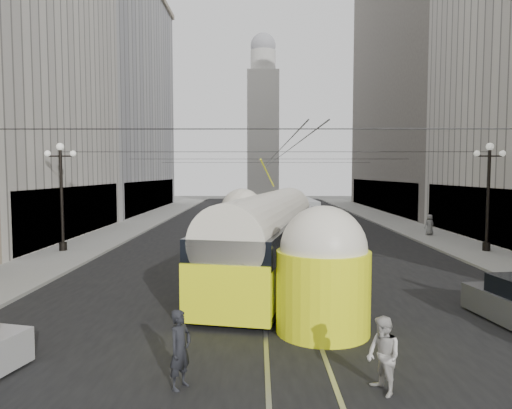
{
  "coord_description": "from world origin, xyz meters",
  "views": [
    {
      "loc": [
        -0.98,
        -8.87,
        4.78
      ],
      "look_at": [
        -1.08,
        15.34,
        3.08
      ],
      "focal_mm": 32.0,
      "sensor_mm": 36.0,
      "label": 1
    }
  ],
  "objects_px": {
    "streetcar": "(268,236)",
    "city_bus": "(296,213)",
    "pedestrian_crossing_a": "(180,349)",
    "pedestrian_crossing_b": "(383,356)",
    "pedestrian_sidewalk_right": "(429,225)"
  },
  "relations": [
    {
      "from": "pedestrian_crossing_a",
      "to": "pedestrian_crossing_b",
      "type": "bearing_deg",
      "value": -64.93
    },
    {
      "from": "pedestrian_crossing_a",
      "to": "city_bus",
      "type": "bearing_deg",
      "value": 18.12
    },
    {
      "from": "city_bus",
      "to": "pedestrian_sidewalk_right",
      "type": "distance_m",
      "value": 10.12
    },
    {
      "from": "pedestrian_crossing_a",
      "to": "pedestrian_sidewalk_right",
      "type": "bearing_deg",
      "value": -2.97
    },
    {
      "from": "city_bus",
      "to": "pedestrian_crossing_a",
      "type": "bearing_deg",
      "value": -100.12
    },
    {
      "from": "pedestrian_crossing_b",
      "to": "pedestrian_sidewalk_right",
      "type": "distance_m",
      "value": 26.12
    },
    {
      "from": "city_bus",
      "to": "pedestrian_crossing_b",
      "type": "distance_m",
      "value": 26.97
    },
    {
      "from": "streetcar",
      "to": "city_bus",
      "type": "distance_m",
      "value": 16.09
    },
    {
      "from": "city_bus",
      "to": "pedestrian_crossing_a",
      "type": "xyz_separation_m",
      "value": [
        -4.77,
        -26.71,
        -0.63
      ]
    },
    {
      "from": "streetcar",
      "to": "pedestrian_sidewalk_right",
      "type": "relative_size",
      "value": 11.22
    },
    {
      "from": "city_bus",
      "to": "pedestrian_crossing_b",
      "type": "xyz_separation_m",
      "value": [
        -0.35,
        -26.96,
        -0.67
      ]
    },
    {
      "from": "pedestrian_crossing_a",
      "to": "pedestrian_crossing_b",
      "type": "distance_m",
      "value": 4.42
    },
    {
      "from": "city_bus",
      "to": "streetcar",
      "type": "bearing_deg",
      "value": -99.21
    },
    {
      "from": "pedestrian_crossing_b",
      "to": "pedestrian_sidewalk_right",
      "type": "xyz_separation_m",
      "value": [
        10.04,
        24.11,
        0.08
      ]
    },
    {
      "from": "pedestrian_crossing_a",
      "to": "pedestrian_crossing_b",
      "type": "relative_size",
      "value": 1.05
    }
  ]
}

